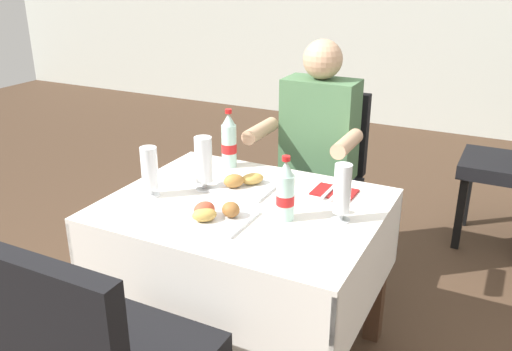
# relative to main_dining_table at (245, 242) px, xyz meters

# --- Properties ---
(main_dining_table) EXTENTS (1.04, 0.84, 0.72)m
(main_dining_table) POSITION_rel_main_dining_table_xyz_m (0.00, 0.00, 0.00)
(main_dining_table) COLOR white
(main_dining_table) RESTS_ON ground
(chair_far_diner_seat) EXTENTS (0.44, 0.50, 0.97)m
(chair_far_diner_seat) POSITION_rel_main_dining_table_xyz_m (-0.00, 0.81, 0.01)
(chair_far_diner_seat) COLOR black
(chair_far_diner_seat) RESTS_ON ground
(seated_diner_far) EXTENTS (0.50, 0.46, 1.26)m
(seated_diner_far) POSITION_rel_main_dining_table_xyz_m (0.02, 0.70, 0.16)
(seated_diner_far) COLOR #282D42
(seated_diner_far) RESTS_ON ground
(plate_near_camera) EXTENTS (0.23, 0.23, 0.07)m
(plate_near_camera) POSITION_rel_main_dining_table_xyz_m (-0.02, -0.18, 0.20)
(plate_near_camera) COLOR white
(plate_near_camera) RESTS_ON main_dining_table
(plate_far_diner) EXTENTS (0.23, 0.23, 0.07)m
(plate_far_diner) POSITION_rel_main_dining_table_xyz_m (-0.07, 0.13, 0.19)
(plate_far_diner) COLOR white
(plate_far_diner) RESTS_ON main_dining_table
(beer_glass_left) EXTENTS (0.07, 0.07, 0.22)m
(beer_glass_left) POSITION_rel_main_dining_table_xyz_m (-0.21, 0.05, 0.29)
(beer_glass_left) COLOR white
(beer_glass_left) RESTS_ON main_dining_table
(beer_glass_middle) EXTENTS (0.07, 0.07, 0.22)m
(beer_glass_middle) POSITION_rel_main_dining_table_xyz_m (0.38, 0.02, 0.28)
(beer_glass_middle) COLOR white
(beer_glass_middle) RESTS_ON main_dining_table
(beer_glass_right) EXTENTS (0.07, 0.07, 0.20)m
(beer_glass_right) POSITION_rel_main_dining_table_xyz_m (-0.37, -0.11, 0.28)
(beer_glass_right) COLOR white
(beer_glass_right) RESTS_ON main_dining_table
(cola_bottle_primary) EXTENTS (0.07, 0.07, 0.27)m
(cola_bottle_primary) POSITION_rel_main_dining_table_xyz_m (-0.25, 0.33, 0.29)
(cola_bottle_primary) COLOR silver
(cola_bottle_primary) RESTS_ON main_dining_table
(cola_bottle_secondary) EXTENTS (0.07, 0.07, 0.24)m
(cola_bottle_secondary) POSITION_rel_main_dining_table_xyz_m (0.20, -0.06, 0.28)
(cola_bottle_secondary) COLOR silver
(cola_bottle_secondary) RESTS_ON main_dining_table
(napkin_cutlery_set) EXTENTS (0.17, 0.19, 0.01)m
(napkin_cutlery_set) POSITION_rel_main_dining_table_xyz_m (0.28, 0.25, 0.18)
(napkin_cutlery_set) COLOR maroon
(napkin_cutlery_set) RESTS_ON main_dining_table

